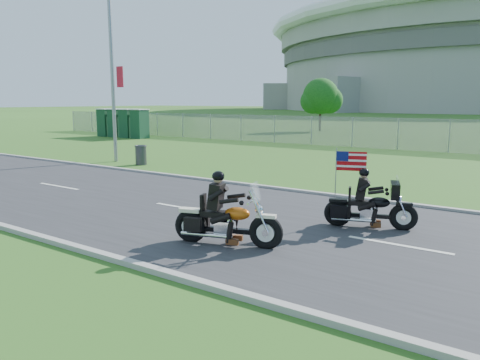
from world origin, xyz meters
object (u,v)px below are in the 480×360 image
Objects in this scene: motorcycle_lead at (226,223)px; streetlight at (115,47)px; porta_toilet_d at (106,123)px; porta_toilet_b at (128,124)px; porta_toilet_a at (140,124)px; trash_can at (141,155)px; porta_toilet_c at (117,123)px; motorcycle_follow at (370,208)px.

streetlight is at bearing 129.43° from motorcycle_lead.
porta_toilet_b is at bearing 0.00° from porta_toilet_d.
streetlight reaches higher than porta_toilet_d.
streetlight is 15.39m from porta_toilet_a.
trash_can is (13.37, -11.13, -0.69)m from porta_toilet_b.
porta_toilet_c reaches higher than trash_can.
motorcycle_follow is (14.97, -5.20, -5.13)m from streetlight.
motorcycle_follow is (27.79, -15.98, -0.64)m from porta_toilet_c.
streetlight is 4.35× the size of porta_toilet_b.
porta_toilet_c is 32.07m from motorcycle_follow.
streetlight is at bearing -47.09° from porta_toilet_a.
porta_toilet_c is 1.40m from porta_toilet_d.
porta_toilet_c is at bearing 0.00° from porta_toilet_d.
porta_toilet_d reaches higher than motorcycle_follow.
porta_toilet_c is 1.00× the size of porta_toilet_d.
porta_toilet_a is 1.00× the size of porta_toilet_b.
porta_toilet_b is 2.53× the size of trash_can.
porta_toilet_c is at bearing 142.99° from trash_can.
trash_can is at bearing 140.17° from motorcycle_follow.
porta_toilet_b and porta_toilet_d have the same top height.
trash_can is at bearing -42.93° from porta_toilet_a.
trash_can is at bearing -10.28° from streetlight.
trash_can is at bearing -39.79° from porta_toilet_b.
porta_toilet_c is 18.51m from trash_can.
porta_toilet_d is at bearing 142.83° from streetlight.
streetlight reaches higher than motorcycle_follow.
motorcycle_follow is (24.99, -15.98, -0.64)m from porta_toilet_a.
porta_toilet_b is 0.98× the size of motorcycle_lead.
porta_toilet_b is 1.09× the size of motorcycle_follow.
streetlight is 16.19m from motorcycle_lead.
porta_toilet_d is at bearing 180.00° from porta_toilet_c.
porta_toilet_d is 1.09× the size of motorcycle_follow.
motorcycle_follow is at bearing 38.49° from motorcycle_lead.
motorcycle_lead is 1.11× the size of motorcycle_follow.
streetlight is at bearing -40.06° from porta_toilet_c.
porta_toilet_b is at bearing 123.99° from motorcycle_lead.
motorcycle_lead is at bearing -35.04° from porta_toilet_d.
porta_toilet_a is at bearing 128.00° from motorcycle_follow.
porta_toilet_d is (-1.40, 0.00, 0.00)m from porta_toilet_c.
motorcycle_lead is 2.57× the size of trash_can.
trash_can is (16.17, -11.13, -0.69)m from porta_toilet_d.
porta_toilet_b is (-1.40, 0.00, 0.00)m from porta_toilet_a.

